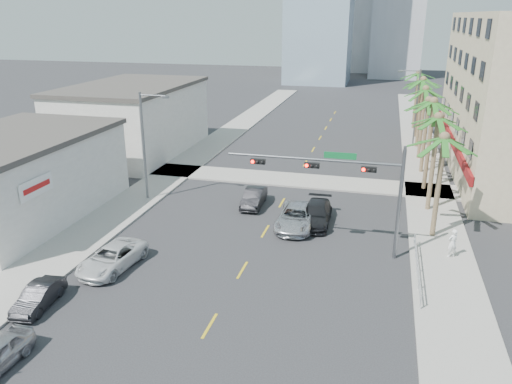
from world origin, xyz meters
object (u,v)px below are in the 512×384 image
car_parked_mid (39,296)px  car_lane_right (316,214)px  traffic_signal_mast (348,180)px  car_lane_center (296,217)px  pedestrian (452,243)px  car_lane_left (254,198)px  car_parked_far (112,258)px

car_parked_mid → car_lane_right: bearing=43.6°
traffic_signal_mast → car_lane_center: traffic_signal_mast is taller
car_parked_mid → car_lane_right: size_ratio=0.71×
traffic_signal_mast → pedestrian: 7.85m
car_lane_left → car_lane_center: 5.32m
traffic_signal_mast → pedestrian: traffic_signal_mast is taller
pedestrian → car_parked_far: bearing=-16.1°
car_lane_center → car_lane_left: bearing=139.3°
traffic_signal_mast → car_lane_right: bearing=119.0°
traffic_signal_mast → car_parked_mid: 19.01m
traffic_signal_mast → car_lane_left: bearing=139.2°
traffic_signal_mast → car_parked_mid: (-15.18, -10.54, -4.45)m
traffic_signal_mast → car_lane_right: size_ratio=2.14×
car_lane_right → pedestrian: size_ratio=2.75×
car_parked_far → car_lane_center: bearing=49.5°
car_lane_left → pedestrian: (14.60, -5.95, 0.39)m
car_lane_left → car_lane_right: size_ratio=0.82×
car_parked_far → pedestrian: 21.34m
car_parked_far → car_lane_right: bearing=48.9°
car_lane_left → car_lane_center: size_ratio=0.76×
car_lane_right → pedestrian: pedestrian is taller
traffic_signal_mast → car_lane_center: size_ratio=1.98×
car_lane_center → car_parked_mid: bearing=-130.3°
car_parked_far → car_lane_right: (11.13, 10.14, 0.05)m
traffic_signal_mast → car_lane_left: size_ratio=2.59×
car_parked_mid → car_lane_left: car_lane_left is taller
car_parked_mid → car_parked_far: size_ratio=0.73×
car_parked_mid → pedestrian: size_ratio=1.96×
car_parked_far → car_lane_center: car_lane_center is taller
car_lane_left → car_parked_far: bearing=-117.0°
car_parked_mid → traffic_signal_mast: bearing=28.8°
car_lane_left → pedestrian: bearing=-24.6°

